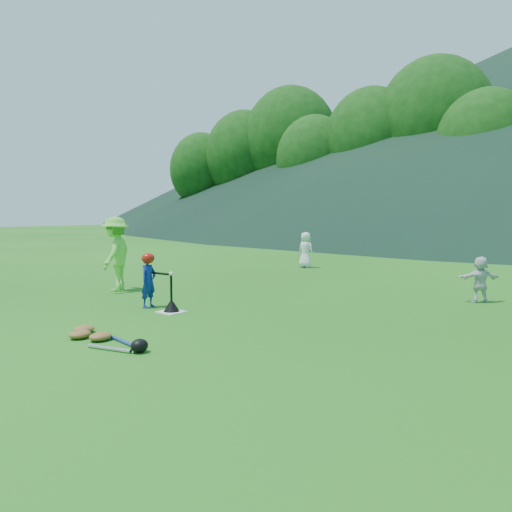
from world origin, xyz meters
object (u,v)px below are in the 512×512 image
Objects in this scene: batter_child at (148,281)px; equipment_pile at (100,336)px; home_plate at (172,312)px; batting_tee at (172,306)px; fielder_d at (480,279)px; fielder_a at (306,250)px; adult_coach at (116,254)px.

batter_child is 2.64m from equipment_pile.
home_plate is 0.12m from batting_tee.
equipment_pile is (-3.37, -6.87, -0.42)m from fielder_d.
fielder_a is 7.24m from fielder_d.
equipment_pile is (1.52, -2.11, -0.46)m from batter_child.
adult_coach reaches higher than batter_child.
fielder_d is at bearing 85.36° from adult_coach.
fielder_d is (4.17, 4.81, 0.48)m from home_plate.
home_plate is 0.46× the size of fielder_d.
batter_child is 6.83m from fielder_d.
fielder_a is 1.25× the size of fielder_d.
adult_coach is 0.99× the size of equipment_pile.
adult_coach is at bearing 142.31° from equipment_pile.
batter_child is 2.49m from adult_coach.
fielder_d is 0.54× the size of equipment_pile.
fielder_a is 8.33m from batting_tee.
adult_coach is (-2.31, 0.85, 0.36)m from batter_child.
fielder_a is (0.69, 7.09, -0.29)m from adult_coach.
batting_tee is (3.04, -0.90, -0.76)m from adult_coach.
fielder_d reaches higher than equipment_pile.
adult_coach reaches higher than batting_tee.
batter_child is 0.83m from batting_tee.
fielder_d is at bearing -58.36° from batter_child.
home_plate is at bearing 4.58° from fielder_d.
fielder_a is at bearing -1.12° from batter_child.
adult_coach is at bearing 163.55° from home_plate.
fielder_a is at bearing -70.51° from fielder_d.
batting_tee is 2.21m from equipment_pile.
adult_coach is at bearing 163.55° from batting_tee.
adult_coach is 1.47× the size of fielder_a.
batter_child is at bearing 176.68° from batting_tee.
home_plate is at bearing 40.38° from adult_coach.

